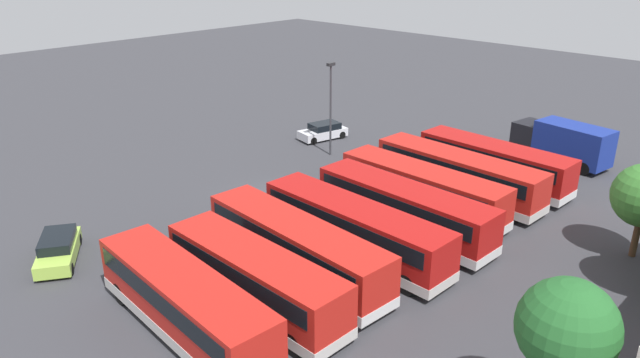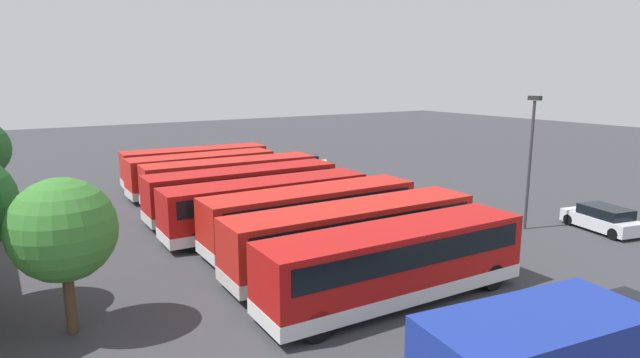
% 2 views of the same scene
% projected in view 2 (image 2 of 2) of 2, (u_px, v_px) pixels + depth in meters
% --- Properties ---
extents(ground_plane, '(140.00, 140.00, 0.00)m').
position_uv_depth(ground_plane, '(384.00, 202.00, 35.67)').
color(ground_plane, '#38383D').
extents(bus_single_deck_near_end, '(2.95, 11.17, 2.95)m').
position_uv_depth(bus_single_deck_near_end, '(396.00, 261.00, 19.66)').
color(bus_single_deck_near_end, '#B71411').
rests_on(bus_single_deck_near_end, ground).
extents(bus_single_deck_second, '(2.97, 12.06, 2.95)m').
position_uv_depth(bus_single_deck_second, '(354.00, 235.00, 23.00)').
color(bus_single_deck_second, red).
rests_on(bus_single_deck_second, ground).
extents(bus_single_deck_third, '(2.75, 11.42, 2.95)m').
position_uv_depth(bus_single_deck_third, '(312.00, 215.00, 26.29)').
color(bus_single_deck_third, red).
rests_on(bus_single_deck_third, ground).
extents(bus_single_deck_fourth, '(2.85, 11.59, 2.95)m').
position_uv_depth(bus_single_deck_fourth, '(267.00, 204.00, 28.42)').
color(bus_single_deck_fourth, '#B71411').
rests_on(bus_single_deck_fourth, ground).
extents(bus_single_deck_fifth, '(2.82, 11.91, 2.95)m').
position_uv_depth(bus_single_deck_fifth, '(244.00, 190.00, 31.89)').
color(bus_single_deck_fifth, '#B71411').
rests_on(bus_single_deck_fifth, ground).
extents(bus_single_deck_sixth, '(3.22, 11.89, 2.95)m').
position_uv_depth(bus_single_deck_sixth, '(231.00, 179.00, 35.32)').
color(bus_single_deck_sixth, red).
rests_on(bus_single_deck_sixth, ground).
extents(bus_single_deck_seventh, '(2.71, 10.53, 2.95)m').
position_uv_depth(bus_single_deck_seventh, '(202.00, 173.00, 37.72)').
color(bus_single_deck_seventh, red).
rests_on(bus_single_deck_seventh, ground).
extents(bus_single_deck_far_end, '(3.25, 11.23, 2.95)m').
position_uv_depth(bus_single_deck_far_end, '(196.00, 165.00, 40.90)').
color(bus_single_deck_far_end, red).
rests_on(bus_single_deck_far_end, ground).
extents(car_hatchback_silver, '(4.49, 2.65, 1.43)m').
position_uv_depth(car_hatchback_silver, '(603.00, 219.00, 28.93)').
color(car_hatchback_silver, silver).
rests_on(car_hatchback_silver, ground).
extents(car_small_green, '(3.95, 4.85, 1.43)m').
position_uv_depth(car_small_green, '(302.00, 163.00, 47.52)').
color(car_small_green, '#A5D14C').
rests_on(car_small_green, ground).
extents(lamp_post_tall, '(0.70, 0.30, 7.47)m').
position_uv_depth(lamp_post_tall, '(531.00, 152.00, 28.61)').
color(lamp_post_tall, '#38383D').
rests_on(lamp_post_tall, ground).
extents(waste_bin_yellow, '(0.60, 0.60, 0.95)m').
position_uv_depth(waste_bin_yellow, '(349.00, 196.00, 35.43)').
color(waste_bin_yellow, '#333338').
rests_on(waste_bin_yellow, ground).
extents(tree_rightmost, '(3.44, 3.44, 5.33)m').
position_uv_depth(tree_rightmost, '(63.00, 230.00, 16.88)').
color(tree_rightmost, '#4C3823').
rests_on(tree_rightmost, ground).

